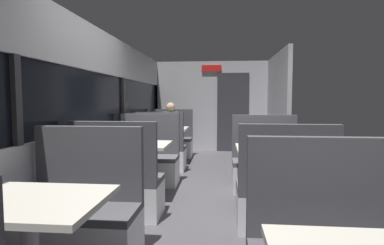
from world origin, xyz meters
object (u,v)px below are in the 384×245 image
object	(u,v)px
dining_table_mid_window	(136,151)
dining_table_rear_aisle	(273,156)
bench_rear_aisle_facing_end	(284,199)
seated_passenger	(171,134)
dining_table_far_window	(166,132)
bench_rear_aisle_facing_entry	(265,168)
bench_mid_window_facing_end	(119,188)
coffee_cup_primary	(157,125)
bench_far_window_facing_end	(160,153)
bench_near_window_facing_entry	(82,220)
coffee_cup_secondary	(150,139)
bench_mid_window_facing_entry	(148,163)
bench_far_window_facing_entry	(172,143)
dining_table_near_window	(29,215)

from	to	relation	value
dining_table_mid_window	dining_table_rear_aisle	distance (m)	1.80
bench_rear_aisle_facing_end	seated_passenger	xyz separation A→B (m)	(-1.79, 3.86, 0.21)
dining_table_far_window	bench_rear_aisle_facing_entry	world-z (taller)	bench_rear_aisle_facing_entry
bench_mid_window_facing_end	coffee_cup_primary	world-z (taller)	bench_mid_window_facing_end
bench_rear_aisle_facing_end	dining_table_rear_aisle	bearing A→B (deg)	90.00
bench_far_window_facing_end	coffee_cup_primary	xyz separation A→B (m)	(-0.19, 0.72, 0.46)
bench_near_window_facing_entry	dining_table_rear_aisle	size ratio (longest dim) A/B	1.22
dining_table_far_window	dining_table_rear_aisle	world-z (taller)	same
seated_passenger	dining_table_rear_aisle	bearing A→B (deg)	-60.46
coffee_cup_secondary	seated_passenger	bearing A→B (deg)	93.57
dining_table_far_window	seated_passenger	bearing A→B (deg)	90.00
bench_mid_window_facing_entry	dining_table_rear_aisle	size ratio (longest dim) A/B	1.22
bench_far_window_facing_entry	dining_table_far_window	bearing A→B (deg)	-90.00
dining_table_near_window	coffee_cup_primary	size ratio (longest dim) A/B	10.00
coffee_cup_primary	bench_rear_aisle_facing_end	bearing A→B (deg)	-58.63
dining_table_near_window	bench_far_window_facing_end	xyz separation A→B (m)	(0.00, 3.96, -0.31)
bench_near_window_facing_entry	bench_far_window_facing_entry	xyz separation A→B (m)	(0.00, 4.66, 0.00)
bench_far_window_facing_entry	bench_rear_aisle_facing_end	xyz separation A→B (m)	(1.79, -3.93, 0.00)
bench_near_window_facing_entry	bench_far_window_facing_entry	size ratio (longest dim) A/B	1.00
bench_mid_window_facing_entry	bench_near_window_facing_entry	bearing A→B (deg)	-90.00
dining_table_mid_window	bench_rear_aisle_facing_entry	xyz separation A→B (m)	(1.79, 0.50, -0.31)
bench_far_window_facing_entry	bench_rear_aisle_facing_end	distance (m)	4.32
bench_near_window_facing_entry	bench_far_window_facing_end	size ratio (longest dim) A/B	1.00
bench_near_window_facing_entry	bench_rear_aisle_facing_entry	xyz separation A→B (m)	(1.79, 2.13, 0.00)
bench_rear_aisle_facing_end	bench_mid_window_facing_entry	bearing A→B (deg)	138.23
dining_table_rear_aisle	bench_rear_aisle_facing_end	xyz separation A→B (m)	(0.00, -0.70, -0.31)
dining_table_far_window	bench_rear_aisle_facing_entry	bearing A→B (deg)	-45.66
coffee_cup_secondary	bench_mid_window_facing_entry	bearing A→B (deg)	106.29
bench_mid_window_facing_end	bench_rear_aisle_facing_end	bearing A→B (deg)	-6.38
dining_table_near_window	bench_far_window_facing_end	distance (m)	3.98
dining_table_far_window	bench_rear_aisle_facing_end	bearing A→B (deg)	-61.01
bench_mid_window_facing_entry	bench_mid_window_facing_end	bearing A→B (deg)	-90.00
bench_far_window_facing_entry	bench_mid_window_facing_end	bearing A→B (deg)	-90.00
bench_mid_window_facing_end	bench_far_window_facing_end	xyz separation A→B (m)	(0.00, 2.33, 0.00)
coffee_cup_secondary	bench_far_window_facing_end	bearing A→B (deg)	96.61
bench_mid_window_facing_end	bench_far_window_facing_end	world-z (taller)	same
coffee_cup_primary	coffee_cup_secondary	xyz separation A→B (m)	(0.37, -2.27, 0.00)
bench_near_window_facing_entry	coffee_cup_secondary	bearing A→B (deg)	84.05
bench_far_window_facing_entry	coffee_cup_primary	world-z (taller)	bench_far_window_facing_entry
coffee_cup_secondary	dining_table_near_window	bearing A→B (deg)	-94.24
bench_mid_window_facing_end	dining_table_far_window	xyz separation A→B (m)	(0.00, 3.03, 0.31)
dining_table_near_window	bench_mid_window_facing_end	bearing A→B (deg)	90.00
bench_mid_window_facing_entry	seated_passenger	xyz separation A→B (m)	(0.00, 2.26, 0.21)
dining_table_mid_window	seated_passenger	world-z (taller)	seated_passenger
bench_rear_aisle_facing_entry	coffee_cup_primary	distance (m)	2.75
dining_table_near_window	bench_far_window_facing_end	size ratio (longest dim) A/B	0.82
bench_near_window_facing_entry	bench_rear_aisle_facing_end	distance (m)	1.93
bench_far_window_facing_end	bench_near_window_facing_entry	bearing A→B (deg)	-90.00
dining_table_near_window	bench_near_window_facing_entry	distance (m)	0.77
bench_far_window_facing_end	bench_rear_aisle_facing_end	distance (m)	3.10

